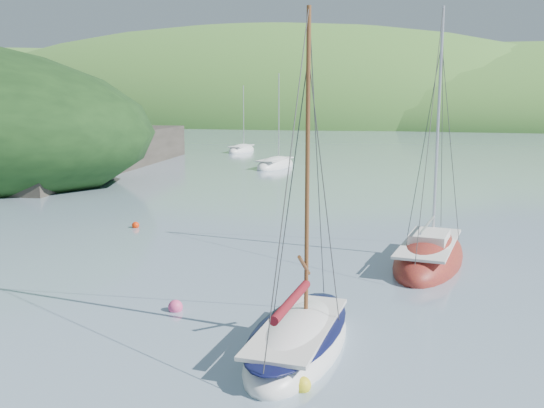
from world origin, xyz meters
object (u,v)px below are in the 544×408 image
(daysailer_white, at_px, (299,340))
(distant_sloop_c, at_px, (241,150))
(sloop_red, at_px, (429,258))
(distant_sloop_a, at_px, (275,166))

(daysailer_white, distance_m, distant_sloop_c, 62.60)
(sloop_red, xyz_separation_m, distant_sloop_c, (-26.92, 47.74, -0.05))
(distant_sloop_a, bearing_deg, distant_sloop_c, 126.93)
(daysailer_white, height_order, distant_sloop_a, distant_sloop_a)
(daysailer_white, relative_size, distant_sloop_a, 0.97)
(daysailer_white, distance_m, sloop_red, 10.34)
(daysailer_white, xyz_separation_m, distant_sloop_c, (-24.23, 57.72, -0.06))
(distant_sloop_a, distance_m, distant_sloop_c, 18.77)
(distant_sloop_a, xyz_separation_m, distant_sloop_c, (-9.84, 15.98, -0.01))
(sloop_red, relative_size, distant_sloop_a, 1.12)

